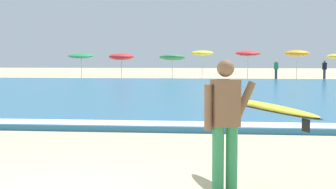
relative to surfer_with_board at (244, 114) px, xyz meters
The scene contains 11 objects.
sea 19.30m from the surfer_with_board, 97.13° to the left, with size 120.00×28.00×0.14m, color teal.
surf_foam 6.27m from the surfer_with_board, 112.67° to the left, with size 120.00×0.97×0.01m, color white.
surfer_with_board is the anchor object (origin of this frame).
beach_umbrella_0 37.48m from the surfer_with_board, 108.96° to the left, with size 2.17×2.20×2.22m.
beach_umbrella_1 35.55m from the surfer_with_board, 103.89° to the left, with size 2.07×2.08×2.15m.
beach_umbrella_2 36.66m from the surfer_with_board, 97.09° to the left, with size 2.19×2.22×2.11m.
beach_umbrella_3 36.37m from the surfer_with_board, 93.13° to the left, with size 1.91×1.92×2.40m.
beach_umbrella_4 34.60m from the surfer_with_board, 87.12° to the left, with size 1.97×2.00×2.38m.
beach_umbrella_5 35.69m from the surfer_with_board, 80.86° to the left, with size 1.97×1.98×2.37m.
beachgoer_near_row_left 34.40m from the surfer_with_board, 77.36° to the left, with size 0.32×0.20×1.58m.
beachgoer_near_row_mid 33.76m from the surfer_with_board, 83.43° to the left, with size 0.32×0.20×1.58m.
Camera 1 is at (2.12, -6.23, 1.75)m, focal length 54.29 mm.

